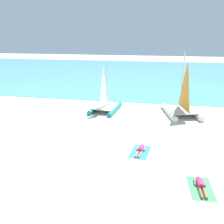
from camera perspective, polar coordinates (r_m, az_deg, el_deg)
ground_plane at (r=23.10m, az=1.91°, el=0.38°), size 120.00×120.00×0.00m
ocean_water at (r=45.37m, az=6.44°, el=9.26°), size 120.00×40.00×0.05m
sailboat_teal at (r=22.78m, az=-1.68°, el=2.03°), size 2.79×3.98×4.87m
sailboat_white at (r=22.53m, az=16.44°, el=1.39°), size 3.66×4.83×5.64m
towel_left at (r=15.32m, az=6.78°, el=-9.50°), size 1.38×2.05×0.01m
sunbather_left at (r=15.32m, az=6.85°, el=-8.97°), size 0.64×1.57×0.30m
towel_right at (r=12.82m, az=20.51°, el=-16.77°), size 1.17×1.94×0.01m
sunbather_right at (r=12.80m, az=20.52°, el=-16.13°), size 0.56×1.56×0.30m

